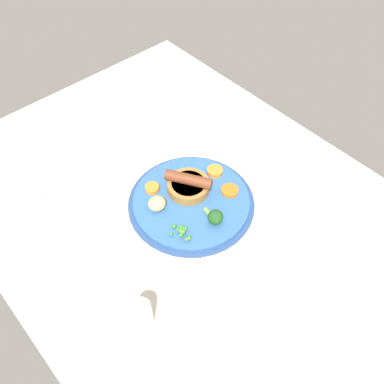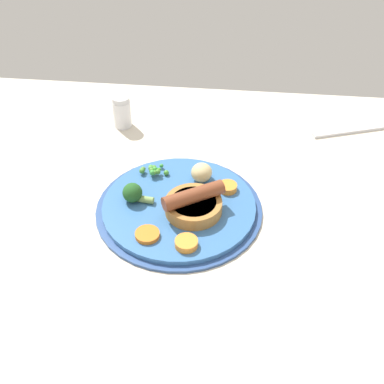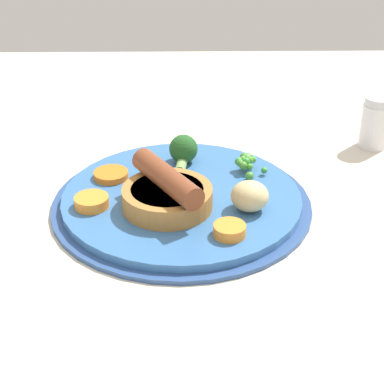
{
  "view_description": "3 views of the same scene",
  "coord_description": "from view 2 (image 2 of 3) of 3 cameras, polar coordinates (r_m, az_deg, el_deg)",
  "views": [
    {
      "loc": [
        -43.66,
        37.42,
        77.86
      ],
      "look_at": [
        0.07,
        -1.7,
        6.76
      ],
      "focal_mm": 40.0,
      "sensor_mm": 36.0,
      "label": 1
    },
    {
      "loc": [
        9.14,
        -67.43,
        64.04
      ],
      "look_at": [
        2.03,
        0.15,
        5.98
      ],
      "focal_mm": 50.0,
      "sensor_mm": 36.0,
      "label": 2
    },
    {
      "loc": [
        59.71,
        -1.2,
        38.81
      ],
      "look_at": [
        1.37,
        -0.31,
        5.51
      ],
      "focal_mm": 60.0,
      "sensor_mm": 36.0,
      "label": 3
    }
  ],
  "objects": [
    {
      "name": "potato_chunk_0",
      "position": [
        0.93,
        1.03,
        2.1
      ],
      "size": [
        4.37,
        4.56,
        3.18
      ],
      "primitive_type": "ellipsoid",
      "rotation": [
        0.0,
        0.0,
        6.08
      ],
      "color": "#CCB77F",
      "rests_on": "dinner_plate"
    },
    {
      "name": "carrot_slice_0",
      "position": [
        0.82,
        -0.61,
        -5.47
      ],
      "size": [
        5.05,
        5.05,
        1.14
      ],
      "primitive_type": "cylinder",
      "rotation": [
        0.0,
        0.0,
        2.45
      ],
      "color": "orange",
      "rests_on": "dinner_plate"
    },
    {
      "name": "dinner_plate",
      "position": [
        0.9,
        -1.36,
        -1.73
      ],
      "size": [
        28.02,
        28.02,
        1.4
      ],
      "color": "#2D4C84",
      "rests_on": "dining_table"
    },
    {
      "name": "carrot_slice_3",
      "position": [
        0.84,
        -4.79,
        -4.54
      ],
      "size": [
        5.37,
        5.37,
        0.73
      ],
      "primitive_type": "cylinder",
      "rotation": [
        0.0,
        0.0,
        5.28
      ],
      "color": "orange",
      "rests_on": "dinner_plate"
    },
    {
      "name": "fork",
      "position": [
        1.14,
        16.97,
        6.35
      ],
      "size": [
        17.55,
        7.32,
        0.6
      ],
      "primitive_type": "cube",
      "rotation": [
        0.0,
        0.0,
        0.33
      ],
      "color": "silver",
      "rests_on": "dining_table"
    },
    {
      "name": "broccoli_floret_near",
      "position": [
        0.9,
        -6.25,
        -0.13
      ],
      "size": [
        5.32,
        3.35,
        3.35
      ],
      "rotation": [
        0.0,
        0.0,
        3.02
      ],
      "color": "#235623",
      "rests_on": "dinner_plate"
    },
    {
      "name": "carrot_slice_1",
      "position": [
        0.92,
        3.84,
        0.51
      ],
      "size": [
        3.39,
        3.39,
        1.14
      ],
      "primitive_type": "cylinder",
      "rotation": [
        0.0,
        0.0,
        4.78
      ],
      "color": "orange",
      "rests_on": "dinner_plate"
    },
    {
      "name": "dining_table",
      "position": [
        0.92,
        -1.26,
        -2.08
      ],
      "size": [
        110.0,
        80.0,
        3.0
      ],
      "primitive_type": "cube",
      "color": "beige",
      "rests_on": "ground"
    },
    {
      "name": "salt_shaker",
      "position": [
        1.1,
        -7.48,
        8.49
      ],
      "size": [
        3.64,
        3.64,
        6.69
      ],
      "color": "silver",
      "rests_on": "dining_table"
    },
    {
      "name": "pea_pile",
      "position": [
        0.95,
        -4.15,
        2.35
      ],
      "size": [
        5.32,
        3.65,
        1.83
      ],
      "color": "#4E833B",
      "rests_on": "dinner_plate"
    },
    {
      "name": "sausage_pudding",
      "position": [
        0.87,
        0.16,
        -1.25
      ],
      "size": [
        10.14,
        9.39,
        4.68
      ],
      "rotation": [
        0.0,
        0.0,
        0.55
      ],
      "color": "#AD7538",
      "rests_on": "dinner_plate"
    }
  ]
}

